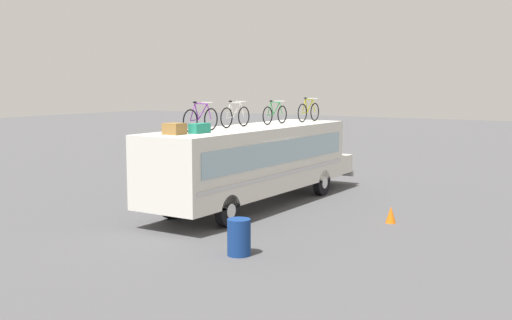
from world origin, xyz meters
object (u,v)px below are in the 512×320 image
at_px(luggage_bag_2, 200,128).
at_px(rooftop_bicycle_4, 309,112).
at_px(traffic_cone, 391,215).
at_px(rooftop_bicycle_2, 235,116).
at_px(rooftop_bicycle_3, 275,114).
at_px(bus, 255,160).
at_px(luggage_bag_1, 174,129).
at_px(trash_bin, 239,237).
at_px(rooftop_bicycle_1, 201,119).

bearing_deg(luggage_bag_2, rooftop_bicycle_4, -0.73).
height_order(luggage_bag_2, traffic_cone, luggage_bag_2).
xyz_separation_m(rooftop_bicycle_2, rooftop_bicycle_3, (2.23, -0.30, -0.01)).
bearing_deg(bus, luggage_bag_1, 177.67).
distance_m(bus, rooftop_bicycle_2, 1.77).
bearing_deg(rooftop_bicycle_2, rooftop_bicycle_4, -8.44).
xyz_separation_m(rooftop_bicycle_2, traffic_cone, (0.56, -5.56, -2.99)).
relative_size(luggage_bag_2, rooftop_bicycle_2, 0.41).
height_order(rooftop_bicycle_2, trash_bin, rooftop_bicycle_2).
relative_size(luggage_bag_1, traffic_cone, 1.05).
relative_size(luggage_bag_1, rooftop_bicycle_4, 0.31).
distance_m(rooftop_bicycle_4, trash_bin, 10.26).
height_order(luggage_bag_1, trash_bin, luggage_bag_1).
bearing_deg(rooftop_bicycle_2, rooftop_bicycle_1, -176.03).
distance_m(rooftop_bicycle_2, rooftop_bicycle_4, 4.37).
bearing_deg(luggage_bag_1, trash_bin, -114.49).
xyz_separation_m(luggage_bag_2, rooftop_bicycle_1, (0.59, 0.40, 0.25)).
xyz_separation_m(bus, luggage_bag_1, (-4.26, 0.17, 1.36)).
bearing_deg(bus, rooftop_bicycle_3, 3.51).
xyz_separation_m(luggage_bag_2, traffic_cone, (3.34, -5.01, -2.75)).
height_order(bus, traffic_cone, bus).
bearing_deg(trash_bin, luggage_bag_2, 52.38).
distance_m(bus, rooftop_bicycle_3, 2.21).
height_order(rooftop_bicycle_3, traffic_cone, rooftop_bicycle_3).
distance_m(trash_bin, traffic_cone, 6.01).
height_order(bus, trash_bin, bus).
bearing_deg(luggage_bag_1, rooftop_bicycle_4, -3.06).
distance_m(luggage_bag_2, rooftop_bicycle_2, 2.84).
bearing_deg(trash_bin, rooftop_bicycle_3, 24.08).
bearing_deg(rooftop_bicycle_2, traffic_cone, -84.22).
relative_size(bus, rooftop_bicycle_1, 6.31).
bearing_deg(rooftop_bicycle_1, luggage_bag_1, -177.21).
bearing_deg(traffic_cone, luggage_bag_1, 127.77).
xyz_separation_m(rooftop_bicycle_1, rooftop_bicycle_3, (4.41, -0.15, -0.02)).
bearing_deg(luggage_bag_2, luggage_bag_1, 157.53).
bearing_deg(rooftop_bicycle_3, luggage_bag_2, -177.10).
bearing_deg(rooftop_bicycle_3, bus, -176.49).
xyz_separation_m(rooftop_bicycle_2, trash_bin, (-5.10, -3.58, -2.78)).
bearing_deg(rooftop_bicycle_2, bus, -29.79).
distance_m(luggage_bag_1, rooftop_bicycle_3, 5.81).
height_order(rooftop_bicycle_1, rooftop_bicycle_4, rooftop_bicycle_4).
height_order(bus, luggage_bag_1, luggage_bag_1).
xyz_separation_m(rooftop_bicycle_1, traffic_cone, (2.74, -5.41, -3.00)).
bearing_deg(bus, trash_bin, -151.19).
height_order(trash_bin, traffic_cone, trash_bin).
bearing_deg(luggage_bag_1, traffic_cone, -52.23).
bearing_deg(bus, traffic_cone, -91.36).
relative_size(rooftop_bicycle_2, traffic_cone, 3.37).
distance_m(rooftop_bicycle_3, trash_bin, 8.50).
xyz_separation_m(luggage_bag_2, rooftop_bicycle_4, (7.10, -0.09, 0.26)).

